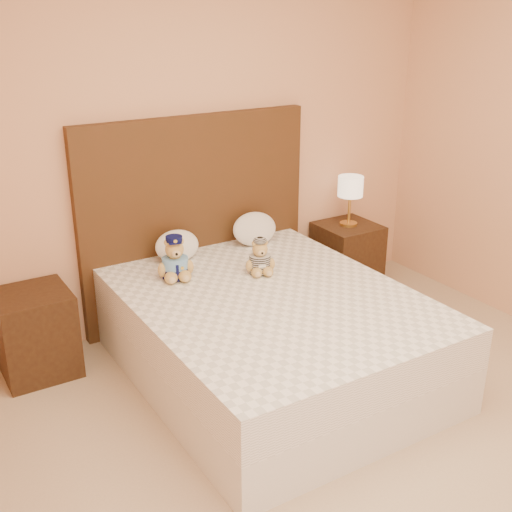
{
  "coord_description": "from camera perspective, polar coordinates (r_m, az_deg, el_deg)",
  "views": [
    {
      "loc": [
        -1.94,
        -1.77,
        2.21
      ],
      "look_at": [
        0.04,
        1.45,
        0.72
      ],
      "focal_mm": 45.0,
      "sensor_mm": 36.0,
      "label": 1
    }
  ],
  "objects": [
    {
      "name": "nightstand_right",
      "position": [
        5.3,
        8.06,
        -0.06
      ],
      "size": [
        0.45,
        0.45,
        0.55
      ],
      "primitive_type": "cube",
      "color": "#382412",
      "rests_on": "ground"
    },
    {
      "name": "headboard",
      "position": [
        4.66,
        -5.33,
        3.23
      ],
      "size": [
        1.75,
        0.08,
        1.5
      ],
      "primitive_type": "cube",
      "color": "#462815",
      "rests_on": "ground"
    },
    {
      "name": "pillow_left",
      "position": [
        4.44,
        -7.03,
        1.02
      ],
      "size": [
        0.32,
        0.21,
        0.23
      ],
      "primitive_type": "ellipsoid",
      "color": "white",
      "rests_on": "bed"
    },
    {
      "name": "room_walls",
      "position": [
        2.98,
        9.61,
        13.53
      ],
      "size": [
        4.04,
        4.52,
        2.72
      ],
      "color": "#E1A37B",
      "rests_on": "ground"
    },
    {
      "name": "bed",
      "position": [
        4.04,
        1.37,
        -7.05
      ],
      "size": [
        1.6,
        2.0,
        0.55
      ],
      "color": "white",
      "rests_on": "ground"
    },
    {
      "name": "teddy_police",
      "position": [
        4.14,
        -7.23,
        -0.14
      ],
      "size": [
        0.29,
        0.29,
        0.28
      ],
      "primitive_type": null,
      "rotation": [
        0.0,
        0.0,
        -0.25
      ],
      "color": "tan",
      "rests_on": "bed"
    },
    {
      "name": "teddy_prisoner",
      "position": [
        4.19,
        0.36,
        -0.04
      ],
      "size": [
        0.26,
        0.25,
        0.23
      ],
      "primitive_type": null,
      "rotation": [
        0.0,
        0.0,
        -0.32
      ],
      "color": "tan",
      "rests_on": "bed"
    },
    {
      "name": "pillow_right",
      "position": [
        4.71,
        -0.13,
        2.57
      ],
      "size": [
        0.36,
        0.23,
        0.25
      ],
      "primitive_type": "ellipsoid",
      "color": "white",
      "rests_on": "bed"
    },
    {
      "name": "ground",
      "position": [
        3.43,
        12.89,
        -19.18
      ],
      "size": [
        4.0,
        4.5,
        0.0
      ],
      "primitive_type": "cube",
      "color": "tan",
      "rests_on": "ground"
    },
    {
      "name": "nightstand_left",
      "position": [
        4.3,
        -18.98,
        -6.49
      ],
      "size": [
        0.45,
        0.45,
        0.55
      ],
      "primitive_type": "cube",
      "color": "#382412",
      "rests_on": "ground"
    },
    {
      "name": "lamp",
      "position": [
        5.12,
        8.39,
        5.92
      ],
      "size": [
        0.2,
        0.2,
        0.4
      ],
      "color": "gold",
      "rests_on": "nightstand_right"
    }
  ]
}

